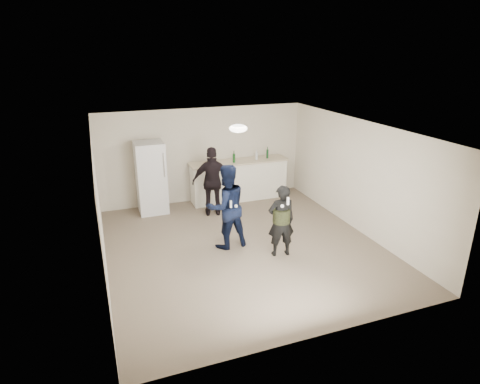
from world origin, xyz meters
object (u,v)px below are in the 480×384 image
object	(u,v)px
shaker	(209,161)
woman	(281,221)
counter	(239,181)
fridge	(151,178)
man	(226,207)
spectator	(213,182)

from	to	relation	value
shaker	woman	size ratio (longest dim) A/B	0.12
shaker	woman	world-z (taller)	woman
counter	fridge	world-z (taller)	fridge
man	fridge	bearing A→B (deg)	-71.51
counter	man	world-z (taller)	man
man	spectator	size ratio (longest dim) A/B	1.03
woman	spectator	world-z (taller)	spectator
woman	spectator	xyz separation A→B (m)	(-0.66, 2.46, 0.12)
spectator	counter	bearing A→B (deg)	-125.94
woman	spectator	size ratio (longest dim) A/B	0.86
man	shaker	bearing A→B (deg)	-104.85
man	woman	distance (m)	1.16
counter	fridge	bearing A→B (deg)	-178.30
shaker	man	distance (m)	2.51
shaker	spectator	distance (m)	0.81
woman	spectator	distance (m)	2.55
fridge	woman	xyz separation A→B (m)	(2.05, -3.18, -0.16)
fridge	man	xyz separation A→B (m)	(1.16, -2.46, -0.01)
shaker	spectator	xyz separation A→B (m)	(-0.12, -0.74, -0.31)
counter	shaker	size ratio (longest dim) A/B	15.29
counter	shaker	bearing A→B (deg)	-176.18
man	spectator	xyz separation A→B (m)	(0.23, 1.73, -0.03)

